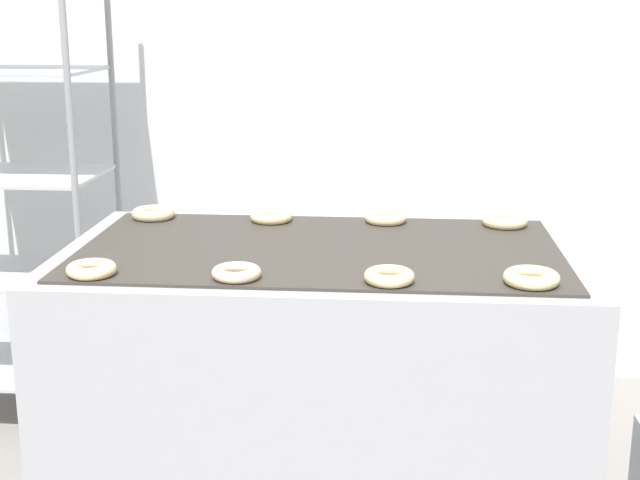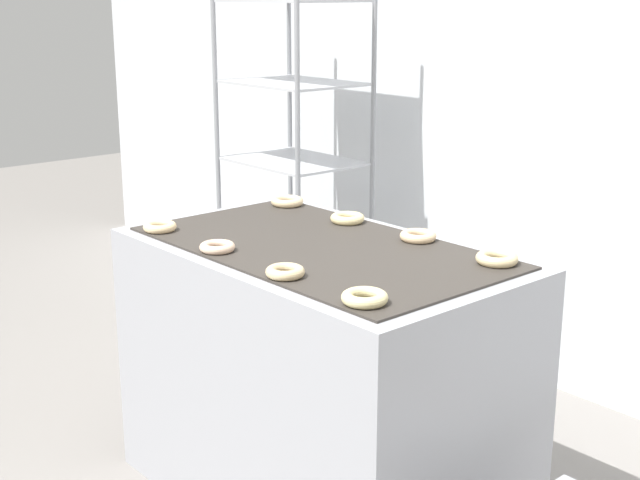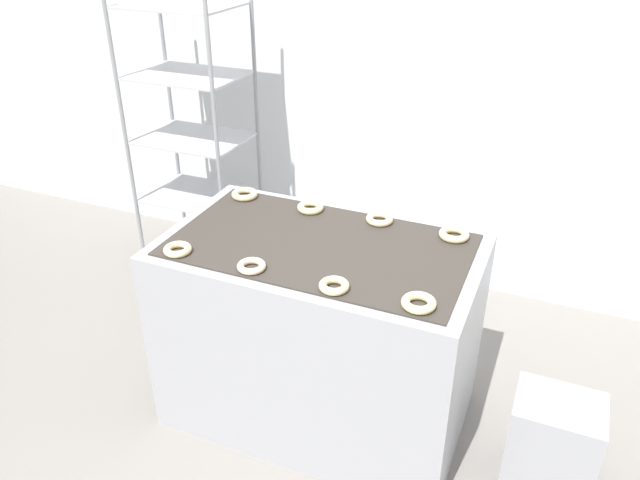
{
  "view_description": "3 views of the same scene",
  "coord_description": "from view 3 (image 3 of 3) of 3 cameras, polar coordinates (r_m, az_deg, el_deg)",
  "views": [
    {
      "loc": [
        0.19,
        -1.64,
        1.58
      ],
      "look_at": [
        0.0,
        0.66,
        0.98
      ],
      "focal_mm": 50.0,
      "sensor_mm": 36.0,
      "label": 1
    },
    {
      "loc": [
        2.17,
        -1.24,
        1.78
      ],
      "look_at": [
        0.0,
        0.66,
        0.98
      ],
      "focal_mm": 50.0,
      "sensor_mm": 36.0,
      "label": 2
    },
    {
      "loc": [
        0.92,
        -1.5,
        2.28
      ],
      "look_at": [
        0.0,
        0.66,
        0.98
      ],
      "focal_mm": 35.0,
      "sensor_mm": 36.0,
      "label": 3
    }
  ],
  "objects": [
    {
      "name": "donut_near_midright",
      "position": [
        2.39,
        1.3,
        -4.19
      ],
      "size": [
        0.12,
        0.12,
        0.03
      ],
      "primitive_type": "torus",
      "color": "beige",
      "rests_on": "fryer_machine"
    },
    {
      "name": "donut_far_midleft",
      "position": [
        2.98,
        -0.88,
        3.01
      ],
      "size": [
        0.13,
        0.13,
        0.03
      ],
      "primitive_type": "torus",
      "color": "beige",
      "rests_on": "fryer_machine"
    },
    {
      "name": "donut_near_left",
      "position": [
        2.7,
        -12.9,
        -0.84
      ],
      "size": [
        0.12,
        0.12,
        0.03
      ],
      "primitive_type": "torus",
      "color": "beige",
      "rests_on": "fryer_machine"
    },
    {
      "name": "donut_far_midright",
      "position": [
        2.89,
        5.47,
        1.93
      ],
      "size": [
        0.13,
        0.13,
        0.03
      ],
      "primitive_type": "torus",
      "color": "beige",
      "rests_on": "fryer_machine"
    },
    {
      "name": "donut_near_midleft",
      "position": [
        2.53,
        -6.29,
        -2.38
      ],
      "size": [
        0.12,
        0.12,
        0.03
      ],
      "primitive_type": "torus",
      "color": "beige",
      "rests_on": "fryer_machine"
    },
    {
      "name": "baking_rack_cart",
      "position": [
        3.97,
        -11.48,
        9.07
      ],
      "size": [
        0.66,
        0.5,
        1.89
      ],
      "color": "gray",
      "rests_on": "ground_plane"
    },
    {
      "name": "wall_back",
      "position": [
        3.85,
        8.9,
        15.48
      ],
      "size": [
        8.0,
        0.05,
        2.8
      ],
      "color": "silver",
      "rests_on": "ground_plane"
    },
    {
      "name": "donut_near_right",
      "position": [
        2.32,
        9.01,
        -5.7
      ],
      "size": [
        0.13,
        0.13,
        0.03
      ],
      "primitive_type": "torus",
      "color": "beige",
      "rests_on": "fryer_machine"
    },
    {
      "name": "donut_far_left",
      "position": [
        3.14,
        -6.91,
        4.18
      ],
      "size": [
        0.13,
        0.13,
        0.03
      ],
      "primitive_type": "torus",
      "color": "beige",
      "rests_on": "fryer_machine"
    },
    {
      "name": "donut_far_right",
      "position": [
        2.8,
        12.16,
        0.51
      ],
      "size": [
        0.13,
        0.13,
        0.03
      ],
      "primitive_type": "torus",
      "color": "beige",
      "rests_on": "fryer_machine"
    },
    {
      "name": "fryer_machine",
      "position": [
        2.96,
        0.0,
        -8.45
      ],
      "size": [
        1.39,
        0.82,
        0.96
      ],
      "color": "#A8AAB2",
      "rests_on": "ground_plane"
    },
    {
      "name": "glaze_bin",
      "position": [
        3.0,
        20.47,
        -16.85
      ],
      "size": [
        0.37,
        0.29,
        0.43
      ],
      "color": "#A8AAB2",
      "rests_on": "ground_plane"
    }
  ]
}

